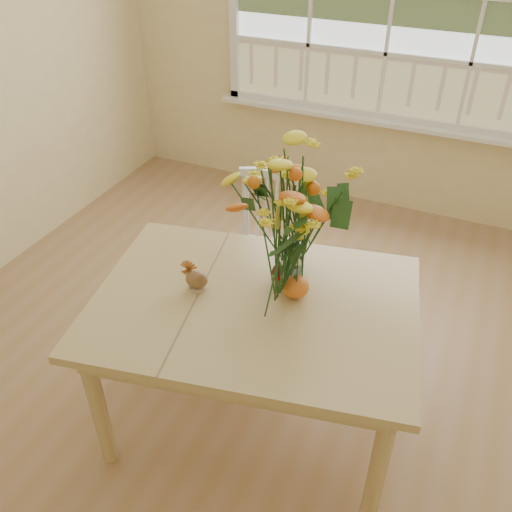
% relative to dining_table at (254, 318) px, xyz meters
% --- Properties ---
extents(floor, '(4.00, 4.50, 0.01)m').
position_rel_dining_table_xyz_m(floor, '(-0.02, 0.02, -0.63)').
color(floor, '#A67D50').
rests_on(floor, ground).
extents(wall_back, '(4.00, 0.02, 2.70)m').
position_rel_dining_table_xyz_m(wall_back, '(-0.02, 2.27, 0.73)').
color(wall_back, beige).
rests_on(wall_back, floor).
extents(dining_table, '(1.48, 1.18, 0.71)m').
position_rel_dining_table_xyz_m(dining_table, '(0.00, 0.00, 0.00)').
color(dining_table, tan).
rests_on(dining_table, floor).
extents(windsor_chair, '(0.45, 0.43, 0.87)m').
position_rel_dining_table_xyz_m(windsor_chair, '(-0.22, 0.73, -0.13)').
color(windsor_chair, white).
rests_on(windsor_chair, floor).
extents(flower_vase, '(0.46, 0.46, 0.55)m').
position_rel_dining_table_xyz_m(flower_vase, '(0.10, 0.16, 0.42)').
color(flower_vase, white).
rests_on(flower_vase, dining_table).
extents(pumpkin, '(0.12, 0.12, 0.09)m').
position_rel_dining_table_xyz_m(pumpkin, '(0.14, 0.10, 0.14)').
color(pumpkin, orange).
rests_on(pumpkin, dining_table).
extents(turkey_figurine, '(0.10, 0.08, 0.12)m').
position_rel_dining_table_xyz_m(turkey_figurine, '(-0.26, -0.02, 0.14)').
color(turkey_figurine, '#CCB78C').
rests_on(turkey_figurine, dining_table).
extents(dark_gourd, '(0.13, 0.08, 0.07)m').
position_rel_dining_table_xyz_m(dark_gourd, '(0.04, 0.19, 0.13)').
color(dark_gourd, '#38160F').
rests_on(dark_gourd, dining_table).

